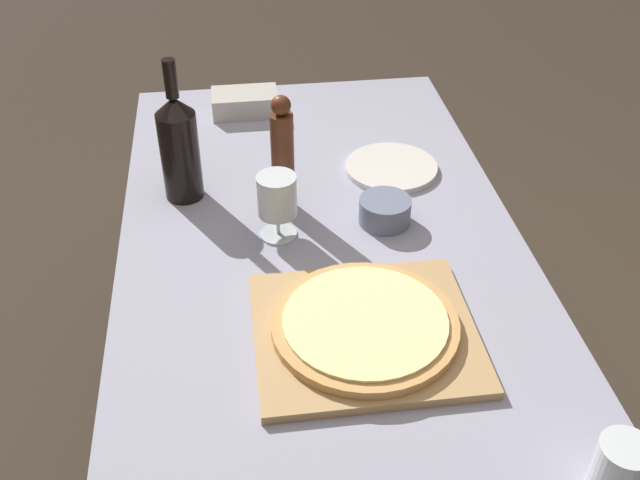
% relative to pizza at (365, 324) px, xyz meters
% --- Properties ---
extents(ground_plane, '(12.00, 12.00, 0.00)m').
position_rel_pizza_xyz_m(ground_plane, '(-0.04, 0.25, -0.77)').
color(ground_plane, '#382D23').
extents(dining_table, '(0.84, 1.60, 0.74)m').
position_rel_pizza_xyz_m(dining_table, '(-0.04, 0.25, -0.12)').
color(dining_table, '#9393A8').
rests_on(dining_table, ground_plane).
extents(cutting_board, '(0.39, 0.35, 0.02)m').
position_rel_pizza_xyz_m(cutting_board, '(0.00, 0.00, -0.02)').
color(cutting_board, tan).
rests_on(cutting_board, dining_table).
extents(pizza, '(0.33, 0.33, 0.02)m').
position_rel_pizza_xyz_m(pizza, '(0.00, 0.00, 0.00)').
color(pizza, tan).
rests_on(pizza, cutting_board).
extents(wine_bottle, '(0.09, 0.09, 0.33)m').
position_rel_pizza_xyz_m(wine_bottle, '(-0.32, 0.50, 0.10)').
color(wine_bottle, black).
rests_on(wine_bottle, dining_table).
extents(pepper_mill, '(0.05, 0.05, 0.27)m').
position_rel_pizza_xyz_m(pepper_mill, '(-0.10, 0.43, 0.10)').
color(pepper_mill, '#5B2D19').
rests_on(pepper_mill, dining_table).
extents(wine_glass, '(0.08, 0.08, 0.14)m').
position_rel_pizza_xyz_m(wine_glass, '(-0.13, 0.32, 0.07)').
color(wine_glass, silver).
rests_on(wine_glass, dining_table).
extents(small_bowl, '(0.11, 0.11, 0.06)m').
position_rel_pizza_xyz_m(small_bowl, '(0.11, 0.34, -0.00)').
color(small_bowl, slate).
rests_on(small_bowl, dining_table).
extents(drinking_tumbler, '(0.08, 0.08, 0.10)m').
position_rel_pizza_xyz_m(drinking_tumbler, '(0.30, -0.36, 0.02)').
color(drinking_tumbler, silver).
rests_on(drinking_tumbler, dining_table).
extents(dinner_plate, '(0.22, 0.22, 0.01)m').
position_rel_pizza_xyz_m(dinner_plate, '(0.16, 0.55, -0.02)').
color(dinner_plate, silver).
rests_on(dinner_plate, dining_table).
extents(food_container, '(0.18, 0.11, 0.06)m').
position_rel_pizza_xyz_m(food_container, '(-0.16, 0.90, -0.00)').
color(food_container, '#BCB7AD').
rests_on(food_container, dining_table).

